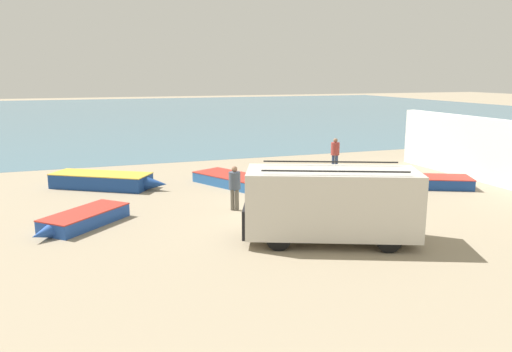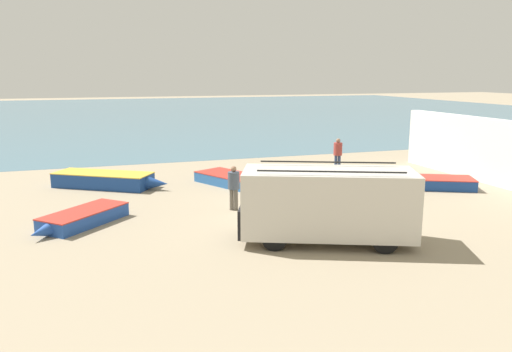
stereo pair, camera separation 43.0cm
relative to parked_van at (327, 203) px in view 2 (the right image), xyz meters
The scene contains 11 objects.
ground_plane 4.12m from the parked_van, 85.42° to the left, with size 200.00×200.00×0.00m, color gray.
sea_water 55.92m from the parked_van, 89.68° to the left, with size 120.00×80.00×0.01m, color #477084.
harbor_wall 12.38m from the parked_van, 23.33° to the left, with size 0.50×13.35×3.12m, color silver.
parked_van is the anchor object (origin of this frame).
fishing_rowboat_0 12.09m from the parked_van, 121.65° to the left, with size 5.29×3.89×0.69m.
fishing_rowboat_1 8.92m from the parked_van, 93.33° to the left, with size 3.28×4.65×0.50m.
fishing_rowboat_2 7.67m from the parked_van, 59.07° to the left, with size 3.76×1.61×0.59m.
fishing_rowboat_3 9.77m from the parked_van, 33.26° to the left, with size 4.11×2.86×0.51m.
fishing_rowboat_4 8.64m from the parked_van, 149.34° to the left, with size 3.36×3.39×0.50m.
fisherman_0 12.03m from the parked_van, 60.99° to the left, with size 0.47×0.47×1.78m.
fisherman_1 4.89m from the parked_van, 111.07° to the left, with size 0.46×0.46×1.75m.
Camera 2 is at (-7.16, -17.52, 5.24)m, focal length 35.00 mm.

